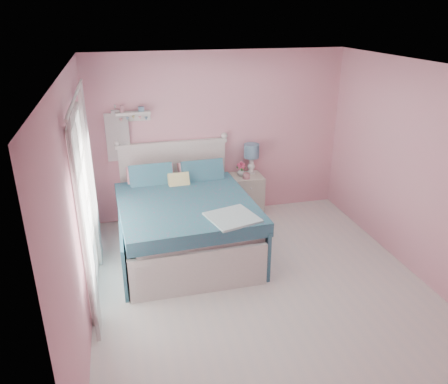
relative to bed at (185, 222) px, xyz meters
name	(u,v)px	position (x,y,z in m)	size (l,w,h in m)	color
floor	(261,286)	(0.75, -1.15, -0.42)	(4.50, 4.50, 0.00)	silver
room_shell	(266,164)	(0.75, -1.15, 1.16)	(4.50, 4.50, 4.50)	pink
bed	(185,222)	(0.00, 0.00, 0.00)	(1.82, 2.24, 1.28)	silver
nightstand	(247,195)	(1.15, 0.85, -0.07)	(0.48, 0.47, 0.69)	beige
table_lamp	(251,153)	(1.25, 0.95, 0.61)	(0.24, 0.24, 0.49)	white
vase	(241,172)	(1.05, 0.86, 0.34)	(0.13, 0.13, 0.13)	silver
teacup	(246,176)	(1.10, 0.73, 0.31)	(0.11, 0.11, 0.09)	pink
roses	(241,165)	(1.05, 0.86, 0.44)	(0.14, 0.11, 0.12)	#D1476D
wall_shelf	(133,114)	(-0.55, 1.04, 1.31)	(0.50, 0.15, 0.25)	silver
hanging_dress	(118,137)	(-0.80, 1.03, 0.98)	(0.34, 0.03, 0.72)	white
french_door	(86,210)	(-1.22, -0.75, 0.65)	(0.04, 1.32, 2.16)	silver
curtain_near	(86,232)	(-1.17, -1.49, 0.76)	(0.04, 0.40, 2.32)	white
curtain_far	(91,178)	(-1.17, 0.00, 0.76)	(0.04, 0.40, 2.32)	white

